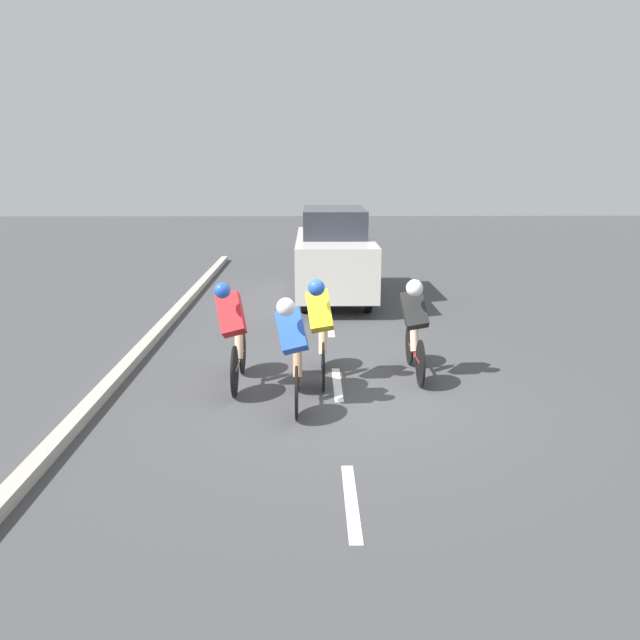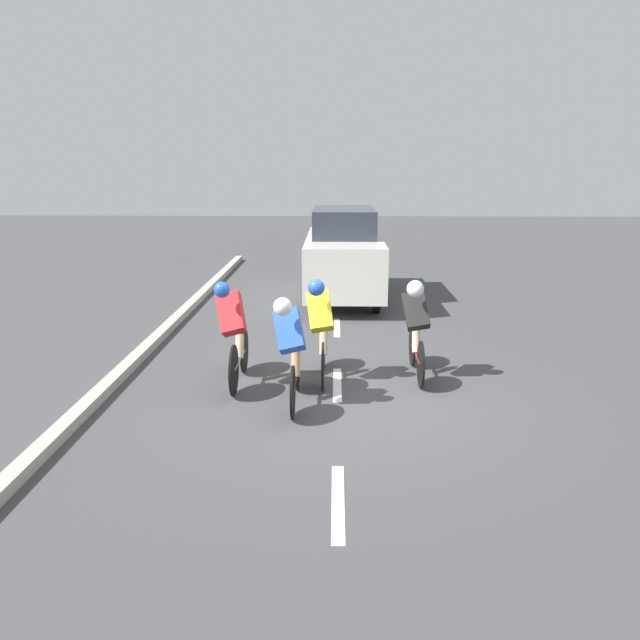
% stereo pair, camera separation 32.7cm
% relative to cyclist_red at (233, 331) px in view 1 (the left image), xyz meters
% --- Properties ---
extents(ground_plane, '(60.00, 60.00, 0.00)m').
position_rel_cyclist_red_xyz_m(ground_plane, '(-1.46, 0.25, -0.81)').
color(ground_plane, '#424244').
extents(lane_stripe_near, '(0.12, 1.40, 0.01)m').
position_rel_cyclist_red_xyz_m(lane_stripe_near, '(-1.46, 3.15, -0.80)').
color(lane_stripe_near, white).
rests_on(lane_stripe_near, ground).
extents(lane_stripe_mid, '(0.12, 1.40, 0.01)m').
position_rel_cyclist_red_xyz_m(lane_stripe_mid, '(-1.46, -0.05, -0.80)').
color(lane_stripe_mid, white).
rests_on(lane_stripe_mid, ground).
extents(lane_stripe_far, '(0.12, 1.40, 0.01)m').
position_rel_cyclist_red_xyz_m(lane_stripe_far, '(-1.46, -3.25, -0.80)').
color(lane_stripe_far, white).
rests_on(lane_stripe_far, ground).
extents(curb, '(0.20, 23.74, 0.14)m').
position_rel_cyclist_red_xyz_m(curb, '(1.74, -0.05, -0.74)').
color(curb, '#A8A399').
rests_on(curb, ground).
extents(cyclist_red, '(0.46, 1.70, 1.54)m').
position_rel_cyclist_red_xyz_m(cyclist_red, '(0.00, 0.00, 0.00)').
color(cyclist_red, black).
rests_on(cyclist_red, ground).
extents(cyclist_yellow, '(0.41, 1.65, 1.54)m').
position_rel_cyclist_red_xyz_m(cyclist_yellow, '(-1.22, -0.23, 0.01)').
color(cyclist_yellow, black).
rests_on(cyclist_yellow, ground).
extents(cyclist_black, '(0.41, 1.67, 1.50)m').
position_rel_cyclist_red_xyz_m(cyclist_black, '(-2.59, -0.38, -0.00)').
color(cyclist_black, black).
rests_on(cyclist_black, ground).
extents(cyclist_blue, '(0.44, 1.71, 1.49)m').
position_rel_cyclist_red_xyz_m(cyclist_blue, '(-0.86, 0.75, -0.02)').
color(cyclist_blue, black).
rests_on(cyclist_blue, ground).
extents(support_car, '(1.70, 4.45, 2.08)m').
position_rel_cyclist_red_xyz_m(support_car, '(-1.61, -5.96, 0.24)').
color(support_car, black).
rests_on(support_car, ground).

